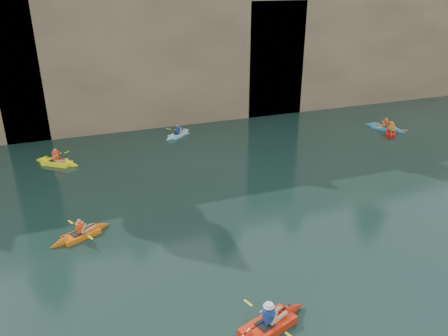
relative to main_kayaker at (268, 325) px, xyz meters
name	(u,v)px	position (x,y,z in m)	size (l,w,h in m)	color
ground	(255,299)	(0.22, 1.54, -0.18)	(160.00, 160.00, 0.00)	black
cliff	(122,39)	(0.22, 31.54, 5.82)	(70.00, 16.00, 12.00)	tan
cliff_slab_center	(162,53)	(2.22, 24.14, 5.52)	(24.00, 2.40, 11.40)	#94795A
cliff_slab_east	(372,50)	(22.22, 24.14, 4.74)	(26.00, 2.40, 9.84)	#94795A
sea_cave_center	(90,113)	(-3.78, 23.49, 1.42)	(3.50, 1.00, 3.20)	black
sea_cave_east	(257,90)	(10.22, 23.49, 2.07)	(5.00, 1.00, 4.50)	black
main_kayaker	(268,325)	(0.00, 0.00, 0.00)	(3.69, 2.34, 1.35)	red
kayaker_orange	(81,234)	(-5.61, 8.31, -0.04)	(3.06, 2.12, 1.15)	orange
kayaker_red_far	(391,132)	(17.89, 15.24, -0.03)	(2.66, 2.86, 1.17)	red
kayaker_yellow	(57,162)	(-6.48, 17.84, -0.01)	(3.08, 2.64, 1.35)	#FFFE15
kayaker_ltblue_mid	(178,134)	(2.30, 20.54, -0.04)	(2.72, 2.32, 1.11)	#98E3FF
kayaker_blue_east	(385,128)	(18.14, 16.25, -0.03)	(2.17, 3.35, 1.20)	#3DA0D0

